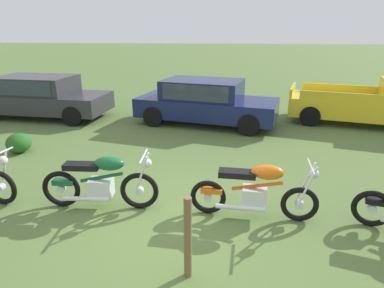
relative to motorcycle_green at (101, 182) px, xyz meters
The scene contains 7 objects.
ground_plane 1.43m from the motorcycle_green, ahead, with size 120.00×120.00×0.00m, color #567038.
motorcycle_green is the anchor object (origin of this frame).
motorcycle_orange 2.64m from the motorcycle_green, ahead, with size 2.10×0.64×1.02m.
car_charcoal 7.33m from the motorcycle_green, 125.72° to the left, with size 4.69×2.24×1.43m.
car_navy 5.82m from the motorcycle_green, 75.25° to the left, with size 4.73×2.77×1.43m.
shrub_low 3.95m from the motorcycle_green, 140.68° to the left, with size 0.59×0.65×0.50m.
fence_post_wooden 2.32m from the motorcycle_green, 43.31° to the right, with size 0.10×0.10×1.12m, color brown.
Camera 1 is at (0.74, -4.95, 3.04)m, focal length 31.60 mm.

